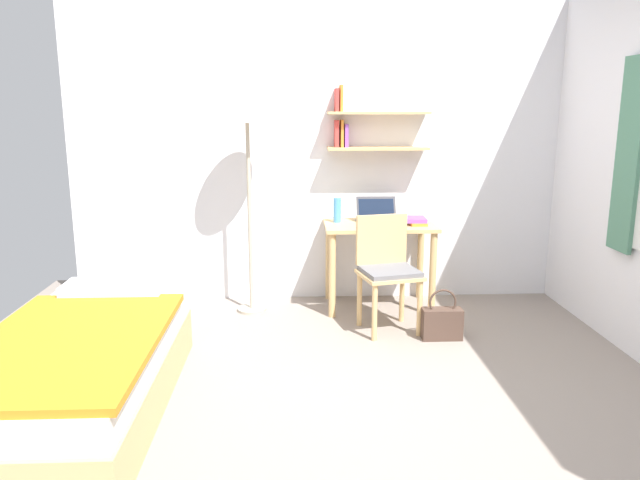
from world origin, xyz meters
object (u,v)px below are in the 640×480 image
at_px(bed, 79,372).
at_px(desk_chair, 387,267).
at_px(standing_lamp, 247,119).
at_px(water_bottle, 337,210).
at_px(desk, 379,240).
at_px(laptop, 377,216).
at_px(book_stack, 416,221).
at_px(handbag, 442,322).

bearing_deg(bed, desk_chair, 33.07).
relative_size(standing_lamp, water_bottle, 8.60).
xyz_separation_m(desk, water_bottle, (-0.35, 0.07, 0.25)).
xyz_separation_m(bed, laptop, (1.89, 1.81, 0.54)).
bearing_deg(laptop, desk_chair, -89.53).
bearing_deg(laptop, water_bottle, 178.94).
distance_m(water_bottle, book_stack, 0.66).
bearing_deg(desk, water_bottle, 168.60).
distance_m(laptop, handbag, 1.11).
relative_size(bed, standing_lamp, 1.06).
xyz_separation_m(standing_lamp, handbag, (1.44, -0.70, -1.45)).
bearing_deg(desk_chair, bed, -146.93).
bearing_deg(desk, handbag, -64.11).
relative_size(desk, desk_chair, 1.05).
bearing_deg(handbag, book_stack, 95.55).
height_order(desk, water_bottle, water_bottle).
xyz_separation_m(laptop, water_bottle, (-0.33, 0.01, 0.05)).
distance_m(standing_lamp, water_bottle, 1.05).
xyz_separation_m(bed, desk_chair, (1.90, 1.23, 0.25)).
bearing_deg(water_bottle, laptop, -1.06).
relative_size(book_stack, handbag, 0.62).
relative_size(water_bottle, handbag, 0.54).
bearing_deg(desk, book_stack, -6.93).
height_order(desk, desk_chair, desk_chair).
height_order(bed, desk_chair, desk_chair).
xyz_separation_m(laptop, handbag, (0.38, -0.82, -0.65)).
relative_size(bed, desk_chair, 2.17).
xyz_separation_m(desk, standing_lamp, (-1.07, -0.06, 1.00)).
relative_size(bed, laptop, 5.57).
bearing_deg(book_stack, laptop, 162.23).
xyz_separation_m(standing_lamp, laptop, (1.06, 0.12, -0.80)).
bearing_deg(water_bottle, handbag, -49.13).
bearing_deg(desk, bed, -137.50).
distance_m(laptop, water_bottle, 0.34).
bearing_deg(book_stack, bed, -142.17).
height_order(bed, laptop, laptop).
relative_size(bed, handbag, 4.94).
bearing_deg(standing_lamp, desk_chair, -23.12).
bearing_deg(water_bottle, desk, -11.40).
relative_size(desk, laptop, 2.70).
xyz_separation_m(desk_chair, handbag, (0.38, -0.24, -0.36)).
distance_m(desk, standing_lamp, 1.47).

